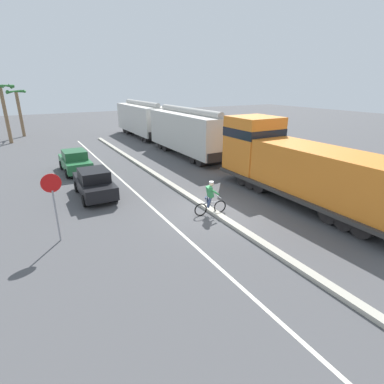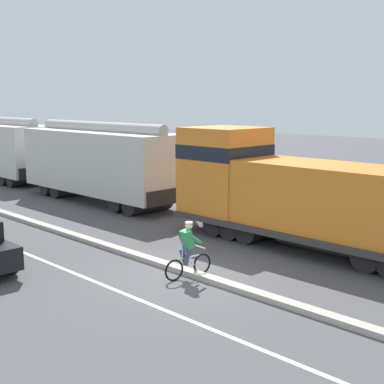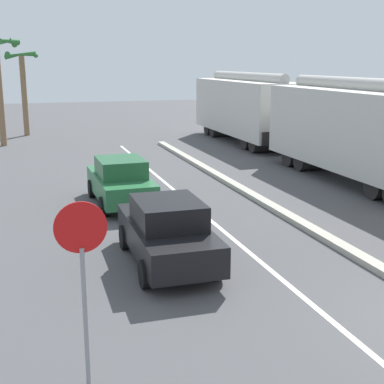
# 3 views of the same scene
# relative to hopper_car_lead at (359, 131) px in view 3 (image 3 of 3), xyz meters

# --- Properties ---
(median_curb) EXTENTS (0.36, 36.00, 0.16)m
(median_curb) POSITION_rel_hopper_car_lead_xyz_m (-5.10, -5.64, -2.00)
(median_curb) COLOR #B2AD9E
(median_curb) RESTS_ON ground
(lane_stripe) EXTENTS (0.14, 36.00, 0.01)m
(lane_stripe) POSITION_rel_hopper_car_lead_xyz_m (-7.50, -5.64, -2.07)
(lane_stripe) COLOR silver
(lane_stripe) RESTS_ON ground
(hopper_car_lead) EXTENTS (2.90, 10.60, 4.18)m
(hopper_car_lead) POSITION_rel_hopper_car_lead_xyz_m (0.00, 0.00, 0.00)
(hopper_car_lead) COLOR beige
(hopper_car_lead) RESTS_ON ground
(hopper_car_middle) EXTENTS (2.90, 10.60, 4.18)m
(hopper_car_middle) POSITION_rel_hopper_car_lead_xyz_m (0.00, 11.60, 0.00)
(hopper_car_middle) COLOR beige
(hopper_car_middle) RESTS_ON ground
(parked_car_black) EXTENTS (1.87, 4.22, 1.62)m
(parked_car_black) POSITION_rel_hopper_car_lead_xyz_m (-9.71, -6.50, -1.26)
(parked_car_black) COLOR black
(parked_car_black) RESTS_ON ground
(parked_car_green) EXTENTS (1.89, 4.23, 1.62)m
(parked_car_green) POSITION_rel_hopper_car_lead_xyz_m (-9.80, -0.65, -1.26)
(parked_car_green) COLOR #286B3D
(parked_car_green) RESTS_ON ground
(stop_sign) EXTENTS (0.76, 0.08, 2.88)m
(stop_sign) POSITION_rel_hopper_car_lead_xyz_m (-12.15, -11.00, -0.05)
(stop_sign) COLOR gray
(stop_sign) RESTS_ON ground
(palm_tree_far) EXTENTS (2.20, 2.30, 5.55)m
(palm_tree_far) POSITION_rel_hopper_car_lead_xyz_m (-12.69, 18.87, 1.90)
(palm_tree_far) COLOR #846647
(palm_tree_far) RESTS_ON ground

